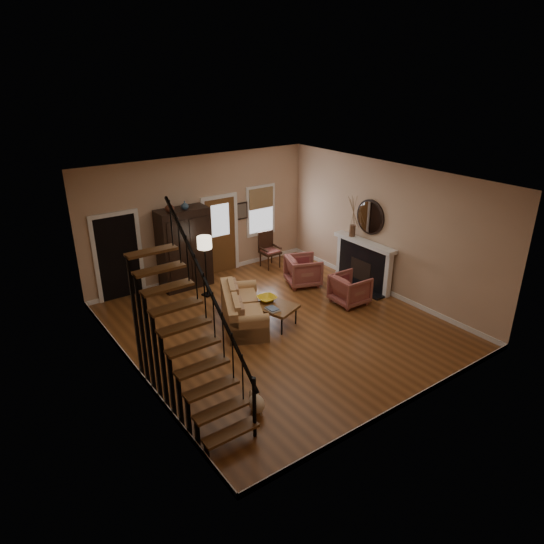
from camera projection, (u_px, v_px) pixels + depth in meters
room at (220, 245)px, 11.33m from camera, size 7.00×7.33×3.30m
staircase at (187, 321)px, 7.74m from camera, size 0.94×2.80×3.20m
fireplace at (365, 259)px, 12.58m from camera, size 0.33×1.95×2.30m
armoire at (184, 249)px, 12.40m from camera, size 1.30×0.60×2.10m
vase_a at (170, 207)px, 11.68m from camera, size 0.24×0.24×0.25m
vase_b at (185, 205)px, 11.90m from camera, size 0.20×0.20×0.21m
sofa at (243, 308)px, 10.83m from camera, size 1.58×2.13×0.73m
coffee_table at (269, 313)px, 10.89m from camera, size 1.10×1.40×0.47m
bowl at (267, 299)px, 10.91m from camera, size 0.42×0.42×0.10m
books at (272, 309)px, 10.49m from camera, size 0.23×0.31×0.06m
armchair_left at (350, 289)px, 11.75m from camera, size 0.84×0.81×0.73m
armchair_right at (303, 271)px, 12.75m from camera, size 1.09×1.08×0.78m
floor_lamp at (206, 267)px, 11.98m from camera, size 0.44×0.44×1.56m
side_chair at (270, 250)px, 13.82m from camera, size 0.54×0.54×1.02m
dog at (257, 405)px, 8.06m from camera, size 0.40×0.51×0.32m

